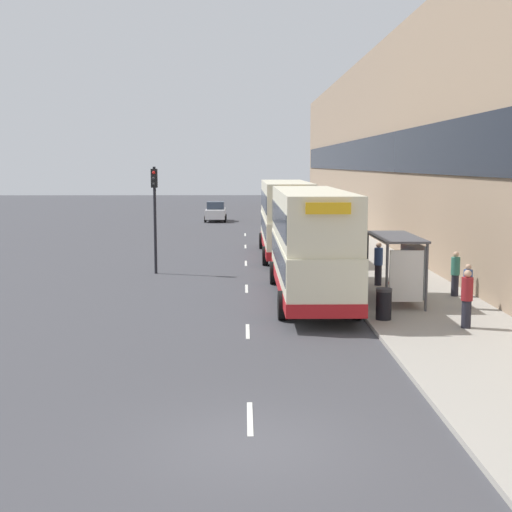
# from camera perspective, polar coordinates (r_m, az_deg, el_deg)

# --- Properties ---
(ground_plane) EXTENTS (220.00, 220.00, 0.00)m
(ground_plane) POSITION_cam_1_polar(r_m,az_deg,el_deg) (13.95, -0.43, -14.94)
(ground_plane) COLOR #424247
(pavement) EXTENTS (5.00, 93.00, 0.14)m
(pavement) POSITION_cam_1_polar(r_m,az_deg,el_deg) (52.10, 6.30, 1.56)
(pavement) COLOR #A39E93
(pavement) RESTS_ON ground_plane
(terrace_facade) EXTENTS (3.10, 93.00, 13.38)m
(terrace_facade) POSITION_cam_1_polar(r_m,az_deg,el_deg) (52.51, 10.78, 8.75)
(terrace_facade) COLOR #9E846B
(terrace_facade) RESTS_ON ground_plane
(lane_mark_0) EXTENTS (0.12, 2.00, 0.01)m
(lane_mark_0) POSITION_cam_1_polar(r_m,az_deg,el_deg) (15.30, -0.48, -12.86)
(lane_mark_0) COLOR silver
(lane_mark_0) RESTS_ON ground_plane
(lane_mark_1) EXTENTS (0.12, 2.00, 0.01)m
(lane_mark_1) POSITION_cam_1_polar(r_m,az_deg,el_deg) (22.81, -0.67, -6.05)
(lane_mark_1) COLOR silver
(lane_mark_1) RESTS_ON ground_plane
(lane_mark_2) EXTENTS (0.12, 2.00, 0.01)m
(lane_mark_2) POSITION_cam_1_polar(r_m,az_deg,el_deg) (30.49, -0.76, -2.63)
(lane_mark_2) COLOR silver
(lane_mark_2) RESTS_ON ground_plane
(lane_mark_3) EXTENTS (0.12, 2.00, 0.01)m
(lane_mark_3) POSITION_cam_1_polar(r_m,az_deg,el_deg) (38.23, -0.81, -0.59)
(lane_mark_3) COLOR silver
(lane_mark_3) RESTS_ON ground_plane
(lane_mark_4) EXTENTS (0.12, 2.00, 0.01)m
(lane_mark_4) POSITION_cam_1_polar(r_m,az_deg,el_deg) (46.00, -0.85, 0.76)
(lane_mark_4) COLOR silver
(lane_mark_4) RESTS_ON ground_plane
(lane_mark_5) EXTENTS (0.12, 2.00, 0.01)m
(lane_mark_5) POSITION_cam_1_polar(r_m,az_deg,el_deg) (53.79, -0.87, 1.72)
(lane_mark_5) COLOR silver
(lane_mark_5) RESTS_ON ground_plane
(bus_shelter) EXTENTS (1.60, 4.20, 2.48)m
(bus_shelter) POSITION_cam_1_polar(r_m,az_deg,el_deg) (27.10, 11.57, -0.04)
(bus_shelter) COLOR #4C4C51
(bus_shelter) RESTS_ON ground_plane
(double_decker_bus_near) EXTENTS (2.85, 11.35, 4.30)m
(double_decker_bus_near) POSITION_cam_1_polar(r_m,az_deg,el_deg) (27.71, 4.38, 1.10)
(double_decker_bus_near) COLOR beige
(double_decker_bus_near) RESTS_ON ground_plane
(double_decker_bus_ahead) EXTENTS (2.85, 11.47, 4.30)m
(double_decker_bus_ahead) POSITION_cam_1_polar(r_m,az_deg,el_deg) (40.91, 2.38, 3.14)
(double_decker_bus_ahead) COLOR beige
(double_decker_bus_ahead) RESTS_ON ground_plane
(car_0) EXTENTS (1.98, 4.12, 1.83)m
(car_0) POSITION_cam_1_polar(r_m,az_deg,el_deg) (66.57, -3.25, 3.56)
(car_0) COLOR silver
(car_0) RESTS_ON ground_plane
(pedestrian_at_shelter) EXTENTS (0.35, 0.35, 1.77)m
(pedestrian_at_shelter) POSITION_cam_1_polar(r_m,az_deg,el_deg) (29.01, 15.65, -1.34)
(pedestrian_at_shelter) COLOR #23232D
(pedestrian_at_shelter) RESTS_ON ground_plane
(pedestrian_1) EXTENTS (0.37, 0.37, 1.86)m
(pedestrian_1) POSITION_cam_1_polar(r_m,az_deg,el_deg) (23.47, 16.51, -3.27)
(pedestrian_1) COLOR #23232D
(pedestrian_1) RESTS_ON ground_plane
(pedestrian_2) EXTENTS (0.32, 0.32, 1.62)m
(pedestrian_2) POSITION_cam_1_polar(r_m,az_deg,el_deg) (26.61, 16.57, -2.31)
(pedestrian_2) COLOR #23232D
(pedestrian_2) RESTS_ON ground_plane
(pedestrian_3) EXTENTS (0.37, 0.37, 1.85)m
(pedestrian_3) POSITION_cam_1_polar(r_m,az_deg,el_deg) (30.84, 9.77, -0.59)
(pedestrian_3) COLOR #23232D
(pedestrian_3) RESTS_ON ground_plane
(litter_bin) EXTENTS (0.55, 0.55, 1.05)m
(litter_bin) POSITION_cam_1_polar(r_m,az_deg,el_deg) (24.18, 10.18, -3.78)
(litter_bin) COLOR black
(litter_bin) RESTS_ON ground_plane
(traffic_light_far_kerb) EXTENTS (0.30, 0.32, 5.17)m
(traffic_light_far_kerb) POSITION_cam_1_polar(r_m,az_deg,el_deg) (34.68, -8.11, 4.27)
(traffic_light_far_kerb) COLOR black
(traffic_light_far_kerb) RESTS_ON ground_plane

